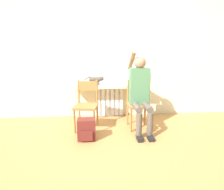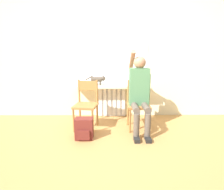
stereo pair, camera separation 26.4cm
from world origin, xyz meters
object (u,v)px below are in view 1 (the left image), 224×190
at_px(chair_left, 86,104).
at_px(cat, 96,79).
at_px(backpack, 87,130).
at_px(chair_right, 138,103).
at_px(person, 140,90).

bearing_deg(chair_left, cat, 81.72).
height_order(cat, backpack, cat).
distance_m(chair_left, chair_right, 0.95).
bearing_deg(cat, backpack, -99.44).
xyz_separation_m(chair_left, person, (0.95, -0.11, 0.27)).
relative_size(chair_right, person, 0.62).
bearing_deg(cat, person, -41.62).
bearing_deg(chair_right, chair_left, 178.93).
distance_m(person, backpack, 1.14).
relative_size(person, backpack, 4.10).
bearing_deg(chair_right, person, -90.08).
xyz_separation_m(cat, backpack, (-0.17, -1.02, -0.66)).
relative_size(chair_left, cat, 2.14).
bearing_deg(backpack, chair_right, 25.85).
bearing_deg(chair_left, chair_right, 9.65).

